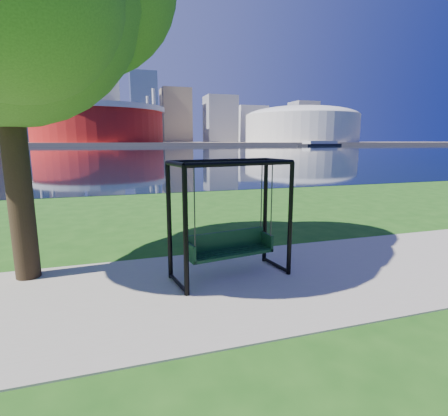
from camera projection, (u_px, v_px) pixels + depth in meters
name	position (u px, v px, depth m)	size (l,w,h in m)	color
ground	(231.00, 275.00, 7.23)	(900.00, 900.00, 0.00)	#1E5114
path	(240.00, 284.00, 6.75)	(120.00, 4.00, 0.03)	#9E937F
river	(121.00, 151.00, 102.81)	(900.00, 180.00, 0.02)	black
far_bank	(116.00, 143.00, 293.80)	(900.00, 228.00, 2.00)	#937F60
stadium	(99.00, 123.00, 221.84)	(83.00, 83.00, 32.00)	maroon
arena	(301.00, 124.00, 264.15)	(84.00, 84.00, 26.56)	beige
skyline	(108.00, 102.00, 298.54)	(392.00, 66.00, 96.50)	gray
swing	(230.00, 222.00, 6.93)	(2.45, 1.36, 2.37)	black
barge	(320.00, 144.00, 208.45)	(30.96, 16.37, 2.99)	black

